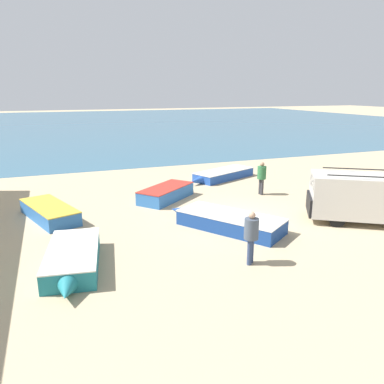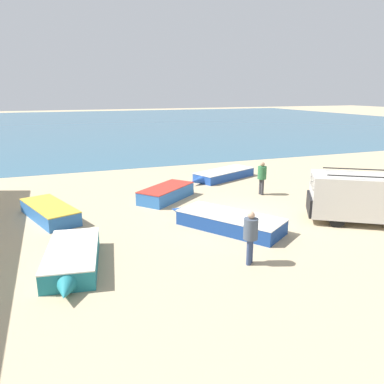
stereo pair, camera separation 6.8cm
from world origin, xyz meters
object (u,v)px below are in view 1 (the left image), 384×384
(fishing_rowboat_0, at_px, (222,175))
(fishing_rowboat_1, at_px, (227,221))
(parked_van, at_px, (377,197))
(fishing_rowboat_2, at_px, (48,211))
(fishing_rowboat_4, at_px, (168,193))
(fisherman_1, at_px, (251,233))
(fisherman_0, at_px, (262,175))
(fishing_rowboat_3, at_px, (73,259))

(fishing_rowboat_0, bearing_deg, fishing_rowboat_1, 42.68)
(parked_van, distance_m, fishing_rowboat_2, 13.88)
(fishing_rowboat_4, xyz_separation_m, fisherman_1, (0.27, -8.00, 0.71))
(fishing_rowboat_0, distance_m, fisherman_0, 4.13)
(fishing_rowboat_4, relative_size, fisherman_0, 2.08)
(fishing_rowboat_2, height_order, fishing_rowboat_3, same)
(parked_van, distance_m, fishing_rowboat_1, 6.29)
(fishing_rowboat_2, distance_m, fisherman_0, 10.62)
(fishing_rowboat_3, bearing_deg, fishing_rowboat_2, -164.13)
(parked_van, distance_m, fishing_rowboat_3, 12.07)
(fishing_rowboat_1, distance_m, fisherman_0, 5.59)
(fisherman_0, bearing_deg, fishing_rowboat_0, 91.33)
(fishing_rowboat_3, bearing_deg, fisherman_1, 81.35)
(parked_van, bearing_deg, fishing_rowboat_1, 18.08)
(fishing_rowboat_1, relative_size, fisherman_0, 2.77)
(parked_van, bearing_deg, fisherman_0, -36.06)
(fishing_rowboat_0, relative_size, fishing_rowboat_4, 1.37)
(fishing_rowboat_0, bearing_deg, fisherman_0, 71.81)
(parked_van, height_order, fishing_rowboat_1, parked_van)
(fishing_rowboat_2, relative_size, fisherman_1, 2.55)
(fishing_rowboat_1, xyz_separation_m, fishing_rowboat_4, (-0.98, 4.87, 0.03))
(fishing_rowboat_4, bearing_deg, fisherman_0, -50.46)
(fishing_rowboat_0, relative_size, fishing_rowboat_3, 1.17)
(fisherman_0, relative_size, fisherman_1, 1.00)
(fishing_rowboat_4, bearing_deg, fishing_rowboat_0, -5.22)
(fishing_rowboat_0, distance_m, fishing_rowboat_4, 5.49)
(fishing_rowboat_4, height_order, fisherman_1, fisherman_1)
(fishing_rowboat_3, bearing_deg, fishing_rowboat_1, 112.56)
(fishing_rowboat_0, bearing_deg, fishing_rowboat_2, -1.58)
(fisherman_0, bearing_deg, fishing_rowboat_2, 176.44)
(fishing_rowboat_3, height_order, fisherman_0, fisherman_0)
(fishing_rowboat_0, xyz_separation_m, fishing_rowboat_1, (-3.55, -7.96, 0.03))
(fishing_rowboat_2, xyz_separation_m, fishing_rowboat_4, (5.71, 0.98, 0.03))
(parked_van, xyz_separation_m, fishing_rowboat_4, (-7.01, 6.47, -0.78))
(fisherman_1, bearing_deg, fishing_rowboat_0, -65.25)
(fishing_rowboat_3, bearing_deg, parked_van, 98.11)
(fishing_rowboat_3, bearing_deg, fishing_rowboat_4, 150.30)
(fishing_rowboat_0, relative_size, fisherman_0, 2.84)
(parked_van, relative_size, fishing_rowboat_0, 1.10)
(fishing_rowboat_2, xyz_separation_m, fishing_rowboat_3, (0.68, -5.37, 0.00))
(parked_van, bearing_deg, fishing_rowboat_0, -42.50)
(fishing_rowboat_1, bearing_deg, fisherman_0, -78.81)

